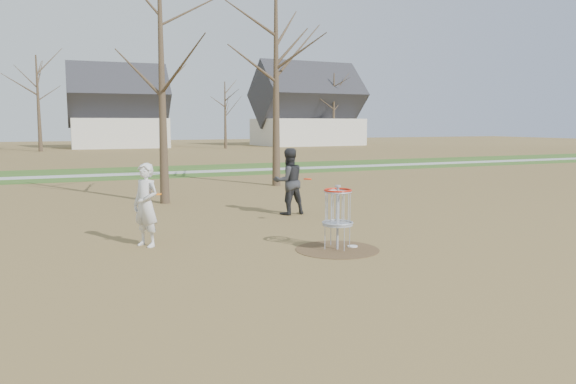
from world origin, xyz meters
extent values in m
plane|color=brown|center=(0.00, 0.00, 0.00)|extent=(160.00, 160.00, 0.00)
cube|color=#2D5119|center=(0.00, 21.00, 0.01)|extent=(160.00, 8.00, 0.01)
cube|color=#9E9E99|center=(0.00, 20.00, 0.01)|extent=(160.00, 1.50, 0.01)
cylinder|color=#47331E|center=(0.00, 0.00, 0.01)|extent=(1.80, 1.80, 0.01)
imported|color=silver|center=(-3.68, 1.97, 0.92)|extent=(0.74, 0.80, 1.83)
imported|color=#2B2D30|center=(0.92, 4.72, 0.98)|extent=(0.99, 0.79, 1.96)
cylinder|color=white|center=(0.42, 0.08, 0.02)|extent=(0.22, 0.22, 0.02)
cylinder|color=#FF300D|center=(0.69, 2.95, 1.22)|extent=(0.23, 0.22, 0.08)
cylinder|color=orange|center=(-3.47, 1.84, 1.16)|extent=(0.22, 0.22, 0.02)
cylinder|color=#9EA3AD|center=(0.00, 0.00, 0.68)|extent=(0.05, 0.05, 1.35)
cylinder|color=#9EA3AD|center=(0.00, 0.00, 0.55)|extent=(0.64, 0.64, 0.04)
torus|color=#9EA3AD|center=(0.00, 0.00, 1.25)|extent=(0.60, 0.60, 0.04)
torus|color=red|center=(0.00, 0.00, 1.28)|extent=(0.60, 0.60, 0.04)
cone|color=#382B1E|center=(-2.00, 8.50, 3.75)|extent=(0.32, 0.32, 7.50)
cone|color=#382B1E|center=(3.50, 12.00, 4.25)|extent=(0.36, 0.36, 8.50)
cone|color=#382B1E|center=(-6.00, 48.00, 4.50)|extent=(0.40, 0.40, 9.00)
cone|color=#382B1E|center=(12.00, 47.00, 3.50)|extent=(0.32, 0.32, 7.00)
cone|color=#382B1E|center=(26.00, 49.00, 4.25)|extent=(0.38, 0.38, 8.50)
cube|color=silver|center=(2.00, 54.00, 1.60)|extent=(10.24, 7.34, 3.20)
pyramid|color=#2D2D33|center=(2.00, 54.00, 4.98)|extent=(10.74, 7.36, 3.55)
cube|color=silver|center=(24.00, 52.00, 1.60)|extent=(12.40, 8.62, 3.20)
pyramid|color=#2D2D33|center=(24.00, 52.00, 5.23)|extent=(13.00, 8.65, 4.06)
camera|label=1|loc=(-5.65, -10.37, 2.69)|focal=35.00mm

